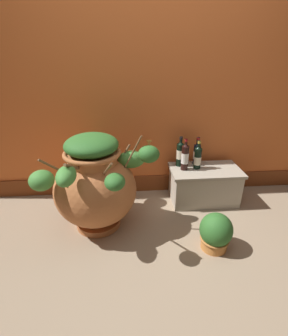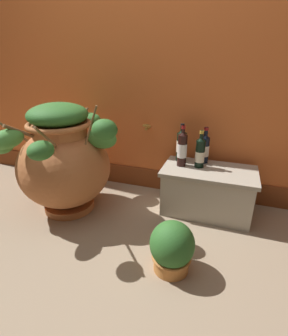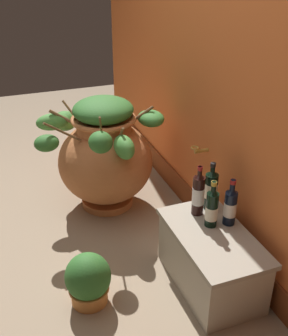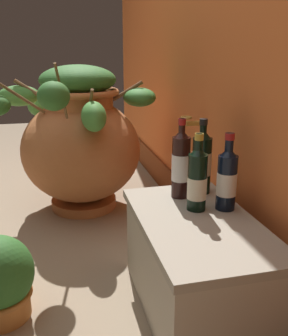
{
  "view_description": "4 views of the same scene",
  "coord_description": "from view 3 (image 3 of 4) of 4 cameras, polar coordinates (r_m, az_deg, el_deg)",
  "views": [
    {
      "loc": [
        -0.27,
        -1.33,
        1.45
      ],
      "look_at": [
        -0.11,
        0.64,
        0.5
      ],
      "focal_mm": 26.32,
      "sensor_mm": 36.0,
      "label": 1
    },
    {
      "loc": [
        0.64,
        -1.0,
        1.15
      ],
      "look_at": [
        0.07,
        0.65,
        0.39
      ],
      "focal_mm": 27.29,
      "sensor_mm": 36.0,
      "label": 2
    },
    {
      "loc": [
        2.18,
        -0.18,
        1.82
      ],
      "look_at": [
        -0.08,
        0.67,
        0.51
      ],
      "focal_mm": 45.04,
      "sensor_mm": 36.0,
      "label": 3
    },
    {
      "loc": [
        1.67,
        0.38,
        0.94
      ],
      "look_at": [
        -0.09,
        0.81,
        0.37
      ],
      "focal_mm": 40.17,
      "sensor_mm": 36.0,
      "label": 4
    }
  ],
  "objects": [
    {
      "name": "ground_plane",
      "position": [
        2.84,
        -12.34,
        -12.17
      ],
      "size": [
        7.0,
        7.0,
        0.0
      ],
      "primitive_type": "plane",
      "color": "gray"
    },
    {
      "name": "wine_bottle_back",
      "position": [
        2.57,
        9.07,
        -2.72
      ],
      "size": [
        0.08,
        0.08,
        0.31
      ],
      "color": "black",
      "rests_on": "stone_ledge"
    },
    {
      "name": "terracotta_urn",
      "position": [
        3.13,
        -5.35,
        1.85
      ],
      "size": [
        0.97,
        0.96,
        0.88
      ],
      "color": "#B26638",
      "rests_on": "ground_plane"
    },
    {
      "name": "wine_bottle_right",
      "position": [
        2.42,
        9.17,
        -5.29
      ],
      "size": [
        0.07,
        0.07,
        0.29
      ],
      "color": "black",
      "rests_on": "stone_ledge"
    },
    {
      "name": "potted_shrub",
      "position": [
        2.44,
        -7.55,
        -14.83
      ],
      "size": [
        0.26,
        0.26,
        0.32
      ],
      "color": "#CC7F3D",
      "rests_on": "ground_plane"
    },
    {
      "name": "stone_ledge",
      "position": [
        2.53,
        9.05,
        -11.91
      ],
      "size": [
        0.71,
        0.4,
        0.37
      ],
      "color": "#B2A893",
      "rests_on": "ground_plane"
    },
    {
      "name": "back_wall",
      "position": [
        2.63,
        12.07,
        16.22
      ],
      "size": [
        4.4,
        0.33,
        2.6
      ],
      "color": "#D6662D",
      "rests_on": "ground_plane"
    },
    {
      "name": "wine_bottle_left",
      "position": [
        2.5,
        7.36,
        -3.38
      ],
      "size": [
        0.07,
        0.07,
        0.32
      ],
      "color": "black",
      "rests_on": "stone_ledge"
    },
    {
      "name": "wine_bottle_middle",
      "position": [
        2.46,
        11.61,
        -4.96
      ],
      "size": [
        0.07,
        0.07,
        0.29
      ],
      "color": "black",
      "rests_on": "stone_ledge"
    }
  ]
}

